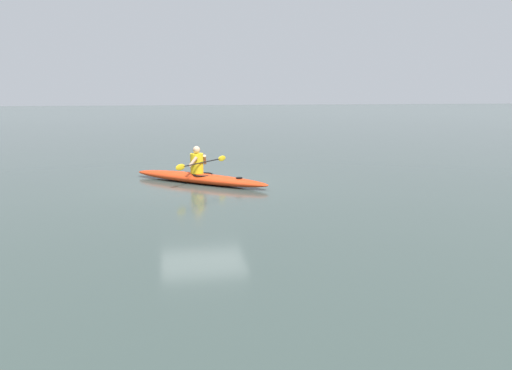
# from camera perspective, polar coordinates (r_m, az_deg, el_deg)

# --- Properties ---
(ground_plane) EXTENTS (160.00, 160.00, 0.00)m
(ground_plane) POSITION_cam_1_polar(r_m,az_deg,el_deg) (14.39, -6.34, 0.30)
(ground_plane) COLOR #384742
(kayak) EXTENTS (3.95, 3.49, 0.29)m
(kayak) POSITION_cam_1_polar(r_m,az_deg,el_deg) (14.30, -6.69, 0.81)
(kayak) COLOR red
(kayak) RESTS_ON ground
(kayaker) EXTENTS (1.59, 1.87, 0.79)m
(kayaker) POSITION_cam_1_polar(r_m,az_deg,el_deg) (14.25, -6.86, 2.69)
(kayaker) COLOR yellow
(kayaker) RESTS_ON kayak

